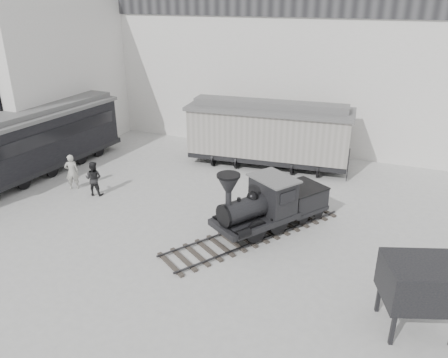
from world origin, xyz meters
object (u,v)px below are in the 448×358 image
at_px(visitor_a, 72,172).
at_px(coal_hopper, 420,287).
at_px(locomotive, 267,207).
at_px(passenger_coach, 28,144).
at_px(visitor_b, 94,178).
at_px(boxcar, 269,132).

distance_m(visitor_a, coal_hopper, 16.77).
relative_size(locomotive, coal_hopper, 3.16).
distance_m(passenger_coach, visitor_a, 3.33).
bearing_deg(visitor_b, coal_hopper, 152.05).
distance_m(visitor_b, coal_hopper, 15.31).
bearing_deg(locomotive, passenger_coach, -150.49).
xyz_separation_m(visitor_b, coal_hopper, (14.72, -4.15, 0.60)).
height_order(boxcar, passenger_coach, boxcar).
xyz_separation_m(boxcar, coal_hopper, (7.96, -11.28, -0.51)).
distance_m(passenger_coach, visitor_b, 4.78).
bearing_deg(passenger_coach, boxcar, 34.76).
distance_m(boxcar, coal_hopper, 13.81).
bearing_deg(passenger_coach, visitor_a, -3.18).
xyz_separation_m(passenger_coach, coal_hopper, (19.35, -4.79, -0.40)).
relative_size(boxcar, visitor_b, 5.42).
relative_size(visitor_b, coal_hopper, 0.69).
bearing_deg(coal_hopper, locomotive, 125.83).
height_order(passenger_coach, coal_hopper, passenger_coach).
distance_m(boxcar, visitor_a, 10.82).
xyz_separation_m(locomotive, visitor_a, (-10.41, 0.36, -0.16)).
height_order(passenger_coach, visitor_a, passenger_coach).
height_order(boxcar, coal_hopper, boxcar).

